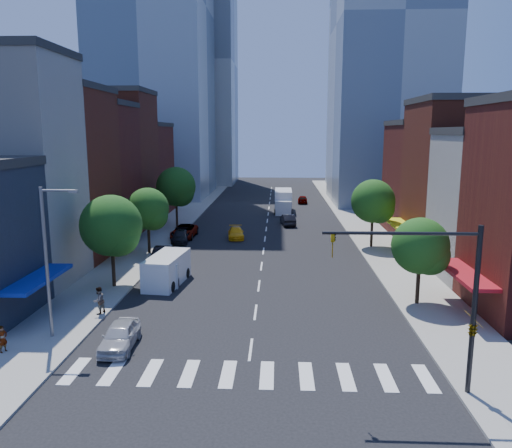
% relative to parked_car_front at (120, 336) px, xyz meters
% --- Properties ---
extents(ground, '(220.00, 220.00, 0.00)m').
position_rel_parked_car_front_xyz_m(ground, '(7.50, 0.10, -0.74)').
color(ground, black).
rests_on(ground, ground).
extents(sidewalk_left, '(5.00, 120.00, 0.15)m').
position_rel_parked_car_front_xyz_m(sidewalk_left, '(-5.00, 40.10, -0.67)').
color(sidewalk_left, gray).
rests_on(sidewalk_left, ground).
extents(sidewalk_right, '(5.00, 120.00, 0.15)m').
position_rel_parked_car_front_xyz_m(sidewalk_right, '(20.00, 40.10, -0.67)').
color(sidewalk_right, gray).
rests_on(sidewalk_right, ground).
extents(crosswalk, '(19.00, 3.00, 0.01)m').
position_rel_parked_car_front_xyz_m(crosswalk, '(7.50, -2.90, -0.74)').
color(crosswalk, silver).
rests_on(crosswalk, ground).
extents(bldg_left_2, '(12.00, 9.00, 16.00)m').
position_rel_parked_car_front_xyz_m(bldg_left_2, '(-13.50, 20.60, 7.26)').
color(bldg_left_2, '#5E2316').
rests_on(bldg_left_2, ground).
extents(bldg_left_3, '(12.00, 8.00, 15.00)m').
position_rel_parked_car_front_xyz_m(bldg_left_3, '(-13.50, 29.10, 6.76)').
color(bldg_left_3, '#541715').
rests_on(bldg_left_3, ground).
extents(bldg_left_4, '(12.00, 9.00, 17.00)m').
position_rel_parked_car_front_xyz_m(bldg_left_4, '(-13.50, 37.60, 7.76)').
color(bldg_left_4, '#5E2316').
rests_on(bldg_left_4, ground).
extents(bldg_left_5, '(12.00, 10.00, 13.00)m').
position_rel_parked_car_front_xyz_m(bldg_left_5, '(-13.50, 47.10, 5.76)').
color(bldg_left_5, '#541715').
rests_on(bldg_left_5, ground).
extents(bldg_right_2, '(12.00, 10.00, 15.00)m').
position_rel_parked_car_front_xyz_m(bldg_right_2, '(28.50, 24.10, 6.76)').
color(bldg_right_2, '#5E2316').
rests_on(bldg_right_2, ground).
extents(bldg_right_3, '(12.00, 10.00, 13.00)m').
position_rel_parked_car_front_xyz_m(bldg_right_3, '(28.50, 34.10, 5.76)').
color(bldg_right_3, '#541715').
rests_on(bldg_right_3, ground).
extents(tower_nw, '(20.00, 22.00, 70.00)m').
position_rel_parked_car_front_xyz_m(tower_nw, '(-14.50, 70.10, 34.26)').
color(tower_nw, '#8C99A8').
rests_on(tower_nw, ground).
extents(tower_ne, '(18.00, 20.00, 60.00)m').
position_rel_parked_car_front_xyz_m(tower_ne, '(27.50, 62.10, 29.26)').
color(tower_ne, '#9EA5AD').
rests_on(tower_ne, ground).
extents(tower_far_w, '(18.00, 18.00, 56.00)m').
position_rel_parked_car_front_xyz_m(tower_far_w, '(-10.50, 95.10, 27.26)').
color(tower_far_w, '#9EA5AD').
rests_on(tower_far_w, ground).
extents(traffic_signal, '(7.24, 2.24, 8.00)m').
position_rel_parked_car_front_xyz_m(traffic_signal, '(17.44, -4.40, 3.41)').
color(traffic_signal, black).
rests_on(traffic_signal, sidewalk_right).
extents(streetlight, '(2.25, 0.25, 9.00)m').
position_rel_parked_car_front_xyz_m(streetlight, '(-4.31, 1.10, 4.53)').
color(streetlight, slate).
rests_on(streetlight, sidewalk_left).
extents(tree_left_near, '(4.80, 4.80, 7.30)m').
position_rel_parked_car_front_xyz_m(tree_left_near, '(-3.85, 11.03, 4.12)').
color(tree_left_near, black).
rests_on(tree_left_near, sidewalk_left).
extents(tree_left_mid, '(4.20, 4.20, 6.65)m').
position_rel_parked_car_front_xyz_m(tree_left_mid, '(-3.85, 22.03, 3.78)').
color(tree_left_mid, black).
rests_on(tree_left_mid, sidewalk_left).
extents(tree_left_far, '(5.00, 5.00, 7.75)m').
position_rel_parked_car_front_xyz_m(tree_left_far, '(-3.85, 36.03, 4.46)').
color(tree_left_far, black).
rests_on(tree_left_far, sidewalk_left).
extents(tree_right_near, '(4.00, 4.00, 6.20)m').
position_rel_parked_car_front_xyz_m(tree_right_near, '(19.15, 8.03, 3.45)').
color(tree_right_near, black).
rests_on(tree_right_near, sidewalk_right).
extents(tree_right_far, '(4.60, 4.60, 7.20)m').
position_rel_parked_car_front_xyz_m(tree_right_far, '(19.15, 26.03, 4.12)').
color(tree_right_far, black).
rests_on(tree_right_far, sidewalk_right).
extents(parked_car_front, '(1.97, 4.44, 1.48)m').
position_rel_parked_car_front_xyz_m(parked_car_front, '(0.00, 0.00, 0.00)').
color(parked_car_front, '#ACACB1').
rests_on(parked_car_front, ground).
extents(parked_car_second, '(1.66, 4.48, 1.46)m').
position_rel_parked_car_front_xyz_m(parked_car_second, '(-2.00, 19.04, -0.01)').
color(parked_car_second, black).
rests_on(parked_car_second, ground).
extents(parked_car_third, '(2.66, 5.52, 1.52)m').
position_rel_parked_car_front_xyz_m(parked_car_third, '(-2.00, 30.43, 0.02)').
color(parked_car_third, '#999999').
rests_on(parked_car_third, ground).
extents(parked_car_rear, '(2.27, 4.64, 1.30)m').
position_rel_parked_car_front_xyz_m(parked_car_rear, '(-2.00, 28.06, -0.09)').
color(parked_car_rear, black).
rests_on(parked_car_rear, ground).
extents(cargo_van_near, '(2.96, 5.98, 2.45)m').
position_rel_parked_car_front_xyz_m(cargo_van_near, '(-0.02, 12.15, 0.47)').
color(cargo_van_near, white).
rests_on(cargo_van_near, ground).
extents(cargo_van_far, '(2.29, 4.84, 2.00)m').
position_rel_parked_car_front_xyz_m(cargo_van_far, '(0.01, 13.06, 0.25)').
color(cargo_van_far, silver).
rests_on(cargo_van_far, ground).
extents(taxi, '(2.26, 4.55, 1.27)m').
position_rel_parked_car_front_xyz_m(taxi, '(4.10, 30.29, -0.11)').
color(taxi, '#FFB40D').
rests_on(taxi, ground).
extents(traffic_car_oncoming, '(2.16, 4.66, 1.48)m').
position_rel_parked_car_front_xyz_m(traffic_car_oncoming, '(10.31, 38.91, -0.00)').
color(traffic_car_oncoming, black).
rests_on(traffic_car_oncoming, ground).
extents(traffic_car_far, '(1.78, 4.04, 1.35)m').
position_rel_parked_car_front_xyz_m(traffic_car_far, '(13.26, 59.97, -0.07)').
color(traffic_car_far, '#999999').
rests_on(traffic_car_far, ground).
extents(box_truck, '(2.69, 8.47, 3.40)m').
position_rel_parked_car_front_xyz_m(box_truck, '(9.79, 49.93, 0.87)').
color(box_truck, silver).
rests_on(box_truck, ground).
extents(pedestrian_near, '(0.56, 0.66, 1.53)m').
position_rel_parked_car_front_xyz_m(pedestrian_near, '(-6.23, -1.13, 0.17)').
color(pedestrian_near, '#999999').
rests_on(pedestrian_near, sidewalk_left).
extents(pedestrian_far, '(1.00, 1.10, 1.85)m').
position_rel_parked_car_front_xyz_m(pedestrian_far, '(-3.00, 4.97, 0.33)').
color(pedestrian_far, '#999999').
rests_on(pedestrian_far, sidewalk_left).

